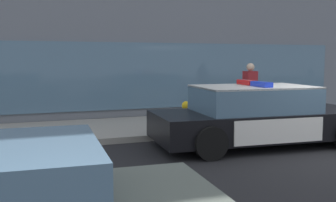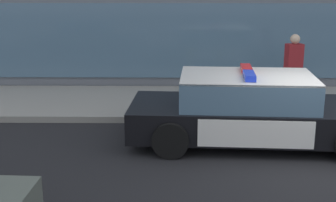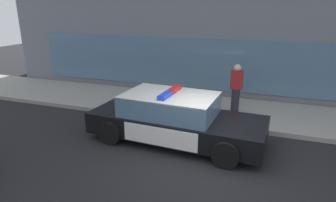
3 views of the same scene
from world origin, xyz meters
name	(u,v)px [view 3 (image 3 of 3)]	position (x,y,z in m)	size (l,w,h in m)	color
ground	(208,160)	(0.00, 0.00, 0.00)	(48.00, 48.00, 0.00)	black
sidewalk	(229,111)	(0.00, 3.62, 0.07)	(48.00, 3.10, 0.15)	gray
police_cruiser	(174,118)	(-1.17, 0.83, 0.68)	(5.05, 2.33, 1.49)	black
fire_hydrant	(163,102)	(-2.20, 2.66, 0.50)	(0.34, 0.39, 0.73)	gold
pedestrian_on_sidewalk	(236,88)	(0.22, 3.45, 1.01)	(0.45, 0.35, 1.71)	#23232D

